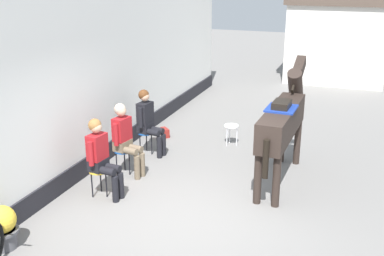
# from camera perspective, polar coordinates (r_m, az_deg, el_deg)

# --- Properties ---
(ground_plane) EXTENTS (40.00, 40.00, 0.00)m
(ground_plane) POSITION_cam_1_polar(r_m,az_deg,el_deg) (10.25, 5.57, -2.76)
(ground_plane) COLOR slate
(pub_facade_wall) EXTENTS (0.34, 14.00, 3.40)m
(pub_facade_wall) POSITION_cam_1_polar(r_m,az_deg,el_deg) (9.42, -11.76, 4.81)
(pub_facade_wall) COLOR white
(pub_facade_wall) RESTS_ON ground_plane
(distant_cottage) EXTENTS (3.40, 2.60, 3.50)m
(distant_cottage) POSITION_cam_1_polar(r_m,az_deg,el_deg) (17.16, 17.23, 11.45)
(distant_cottage) COLOR silver
(distant_cottage) RESTS_ON ground_plane
(seated_visitor_near) EXTENTS (0.61, 0.49, 1.39)m
(seated_visitor_near) POSITION_cam_1_polar(r_m,az_deg,el_deg) (8.10, -10.93, -3.12)
(seated_visitor_near) COLOR gold
(seated_visitor_near) RESTS_ON ground_plane
(seated_visitor_middle) EXTENTS (0.61, 0.48, 1.39)m
(seated_visitor_middle) POSITION_cam_1_polar(r_m,az_deg,el_deg) (8.90, -8.08, -0.93)
(seated_visitor_middle) COLOR #194C99
(seated_visitor_middle) RESTS_ON ground_plane
(seated_visitor_far) EXTENTS (0.61, 0.49, 1.39)m
(seated_visitor_far) POSITION_cam_1_polar(r_m,az_deg,el_deg) (9.84, -5.34, 1.10)
(seated_visitor_far) COLOR #194C99
(seated_visitor_far) RESTS_ON ground_plane
(saddled_horse_center) EXTENTS (0.52, 3.00, 2.06)m
(saddled_horse_center) POSITION_cam_1_polar(r_m,az_deg,el_deg) (8.64, 10.93, 0.98)
(saddled_horse_center) COLOR #2D231E
(saddled_horse_center) RESTS_ON ground_plane
(flower_planter_near) EXTENTS (0.43, 0.43, 0.64)m
(flower_planter_near) POSITION_cam_1_polar(r_m,az_deg,el_deg) (7.22, -21.87, -10.96)
(flower_planter_near) COLOR #4C4C51
(flower_planter_near) RESTS_ON ground_plane
(spare_stool_white) EXTENTS (0.32, 0.32, 0.46)m
(spare_stool_white) POSITION_cam_1_polar(r_m,az_deg,el_deg) (10.45, 4.76, 0.03)
(spare_stool_white) COLOR white
(spare_stool_white) RESTS_ON ground_plane
(satchel_bag) EXTENTS (0.28, 0.28, 0.20)m
(satchel_bag) POSITION_cam_1_polar(r_m,az_deg,el_deg) (11.04, -3.27, -0.54)
(satchel_bag) COLOR maroon
(satchel_bag) RESTS_ON ground_plane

